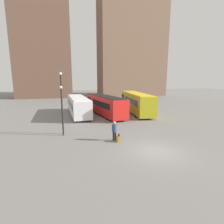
{
  "coord_description": "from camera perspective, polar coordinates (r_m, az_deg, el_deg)",
  "views": [
    {
      "loc": [
        -6.69,
        -11.63,
        5.6
      ],
      "look_at": [
        -1.26,
        8.9,
        1.61
      ],
      "focal_mm": 28.0,
      "sensor_mm": 36.0,
      "label": 1
    }
  ],
  "objects": [
    {
      "name": "ground_plane",
      "position": [
        14.54,
        14.23,
        -12.35
      ],
      "size": [
        160.0,
        160.0,
        0.0
      ],
      "primitive_type": "plane",
      "color": "slate"
    },
    {
      "name": "building_block_left",
      "position": [
        60.58,
        -21.74,
        20.99
      ],
      "size": [
        16.08,
        10.11,
        34.42
      ],
      "color": "brown",
      "rests_on": "ground_plane"
    },
    {
      "name": "building_block_right",
      "position": [
        65.03,
        6.36,
        23.97
      ],
      "size": [
        22.16,
        10.81,
        41.27
      ],
      "color": "#7F604C",
      "rests_on": "ground_plane"
    },
    {
      "name": "bus_0",
      "position": [
        28.08,
        -10.96,
        2.19
      ],
      "size": [
        3.04,
        10.77,
        2.86
      ],
      "rotation": [
        0.0,
        0.0,
        1.62
      ],
      "color": "silver",
      "rests_on": "ground_plane"
    },
    {
      "name": "bus_1",
      "position": [
        27.71,
        -2.36,
        2.45
      ],
      "size": [
        4.32,
        11.4,
        3.03
      ],
      "rotation": [
        0.0,
        0.0,
        1.74
      ],
      "color": "red",
      "rests_on": "ground_plane"
    },
    {
      "name": "bus_2",
      "position": [
        30.23,
        7.85,
        3.32
      ],
      "size": [
        3.93,
        12.69,
        3.29
      ],
      "rotation": [
        0.0,
        0.0,
        1.46
      ],
      "color": "gold",
      "rests_on": "ground_plane"
    },
    {
      "name": "traveler",
      "position": [
        16.12,
        0.8,
        -5.64
      ],
      "size": [
        0.47,
        0.47,
        1.82
      ],
      "rotation": [
        0.0,
        0.0,
        1.56
      ],
      "color": "black",
      "rests_on": "ground_plane"
    },
    {
      "name": "suitcase",
      "position": [
        16.02,
        2.09,
        -8.75
      ],
      "size": [
        0.28,
        0.37,
        0.8
      ],
      "rotation": [
        0.0,
        0.0,
        1.56
      ],
      "color": "#B27A1E",
      "rests_on": "ground_plane"
    },
    {
      "name": "lamp_post_0",
      "position": [
        17.84,
        -16.06,
        1.77
      ],
      "size": [
        0.28,
        0.28,
        4.98
      ],
      "color": "black",
      "rests_on": "ground_plane"
    },
    {
      "name": "lamp_post_1",
      "position": [
        18.28,
        -16.08,
        4.12
      ],
      "size": [
        0.28,
        0.28,
        6.28
      ],
      "color": "black",
      "rests_on": "ground_plane"
    }
  ]
}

